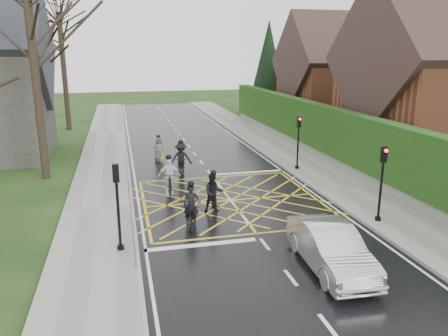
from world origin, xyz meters
name	(u,v)px	position (x,y,z in m)	size (l,w,h in m)	color
ground	(231,200)	(0.00, 0.00, 0.00)	(120.00, 120.00, 0.00)	black
road	(231,200)	(0.00, 0.00, 0.01)	(9.00, 80.00, 0.01)	black
sidewalk_right	(346,190)	(6.00, 0.00, 0.07)	(3.00, 80.00, 0.15)	gray
sidewalk_left	(99,209)	(-6.00, 0.00, 0.07)	(3.00, 80.00, 0.15)	gray
stone_wall	(325,156)	(7.75, 6.00, 0.35)	(0.50, 38.00, 0.70)	slate
hedge	(326,129)	(7.75, 6.00, 2.10)	(0.90, 38.00, 2.80)	#11360E
house_far	(339,79)	(14.75, 18.00, 4.36)	(9.80, 8.80, 10.30)	brown
conifer	(268,69)	(10.75, 26.00, 4.99)	(4.60, 4.60, 10.00)	black
tree_near	(30,29)	(-9.00, 6.00, 7.91)	(9.24, 9.24, 11.44)	black
tree_mid	(35,23)	(-10.00, 14.00, 8.63)	(10.08, 10.08, 12.48)	black
tree_far	(62,47)	(-9.30, 22.00, 7.19)	(8.40, 8.40, 10.40)	black
railing_south	(132,221)	(-4.65, -3.50, 0.78)	(0.05, 5.04, 1.03)	slate
railing_north	(127,169)	(-4.65, 4.00, 0.79)	(0.05, 6.04, 1.03)	slate
traffic_light_ne	(298,143)	(5.10, 4.20, 1.66)	(0.24, 0.31, 3.21)	black
traffic_light_se	(381,185)	(5.10, -4.20, 1.66)	(0.24, 0.31, 3.21)	black
traffic_light_sw	(118,208)	(-5.10, -4.50, 1.66)	(0.24, 0.31, 3.21)	black
cyclist_rear	(192,212)	(-2.30, -2.65, 0.61)	(1.07, 2.03, 1.87)	black
cyclist_back	(214,196)	(-1.09, -1.27, 0.71)	(0.89, 1.91, 1.88)	black
cyclist_mid	(181,162)	(-1.63, 4.88, 0.75)	(1.29, 2.18, 2.04)	black
cyclist_front	(169,180)	(-2.69, 1.53, 0.74)	(1.12, 2.05, 2.01)	black
cyclist_lead	(159,152)	(-2.56, 8.42, 0.59)	(0.93, 1.84, 1.71)	gold
car	(331,248)	(1.46, -7.20, 0.72)	(1.53, 4.39, 1.45)	silver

